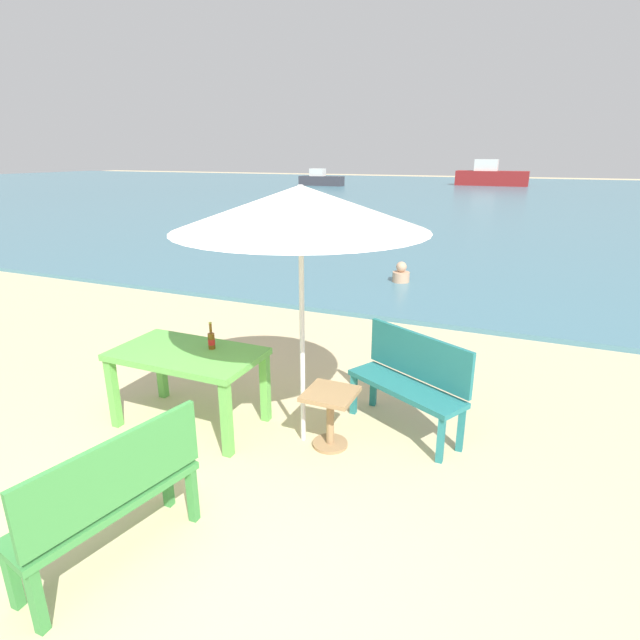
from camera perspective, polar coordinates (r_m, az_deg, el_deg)
ground_plane at (r=3.85m, az=-10.41°, el=-23.15°), size 120.00×120.00×0.00m
sea_water at (r=32.48m, az=20.78°, el=12.85°), size 120.00×50.00×0.08m
picnic_table_green at (r=4.95m, az=-14.79°, el=-4.63°), size 1.40×0.80×0.76m
beer_bottle_amber at (r=4.89m, az=-12.22°, el=-2.18°), size 0.07×0.07×0.26m
patio_umbrella at (r=4.12m, az=-2.21°, el=12.56°), size 2.10×2.10×2.30m
side_table_wood at (r=4.55m, az=1.18°, el=-10.25°), size 0.44×0.44×0.54m
bench_teal_center at (r=4.81m, az=10.23°, el=-6.39°), size 1.23×0.88×0.95m
bench_green_left at (r=3.53m, az=-22.56°, el=-17.67°), size 0.60×1.25×0.95m
swimmer_person at (r=10.21m, az=9.18°, el=5.17°), size 0.34×0.34×0.41m
boat_tanker at (r=41.34m, az=0.09°, el=15.65°), size 3.57×0.97×1.30m
boat_fishing_trawler at (r=43.53m, az=18.82°, el=15.19°), size 5.49×1.50×2.00m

